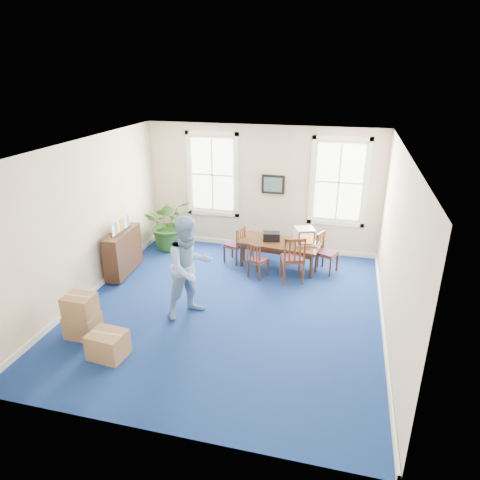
% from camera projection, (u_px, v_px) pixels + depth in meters
% --- Properties ---
extents(floor, '(6.50, 6.50, 0.00)m').
position_uv_depth(floor, '(228.00, 308.00, 8.56)').
color(floor, navy).
rests_on(floor, ground).
extents(ceiling, '(6.50, 6.50, 0.00)m').
position_uv_depth(ceiling, '(226.00, 147.00, 7.36)').
color(ceiling, white).
rests_on(ceiling, ground).
extents(wall_back, '(6.50, 0.00, 6.50)m').
position_uv_depth(wall_back, '(262.00, 189.00, 10.88)').
color(wall_back, beige).
rests_on(wall_back, ground).
extents(wall_front, '(6.50, 0.00, 6.50)m').
position_uv_depth(wall_front, '(152.00, 331.00, 5.04)').
color(wall_front, beige).
rests_on(wall_front, ground).
extents(wall_left, '(0.00, 6.50, 6.50)m').
position_uv_depth(wall_left, '(84.00, 221.00, 8.64)').
color(wall_left, beige).
rests_on(wall_left, ground).
extents(wall_right, '(0.00, 6.50, 6.50)m').
position_uv_depth(wall_right, '(396.00, 249.00, 7.28)').
color(wall_right, beige).
rests_on(wall_right, ground).
extents(baseboard_back, '(6.00, 0.04, 0.12)m').
position_uv_depth(baseboard_back, '(260.00, 245.00, 11.43)').
color(baseboard_back, white).
rests_on(baseboard_back, ground).
extents(baseboard_left, '(0.04, 6.50, 0.12)m').
position_uv_depth(baseboard_left, '(95.00, 288.00, 9.21)').
color(baseboard_left, white).
rests_on(baseboard_left, ground).
extents(baseboard_right, '(0.04, 6.50, 0.12)m').
position_uv_depth(baseboard_right, '(383.00, 326.00, 7.87)').
color(baseboard_right, white).
rests_on(baseboard_right, ground).
extents(window_left, '(1.40, 0.12, 2.20)m').
position_uv_depth(window_left, '(212.00, 175.00, 11.04)').
color(window_left, white).
rests_on(window_left, ground).
extents(window_right, '(1.40, 0.12, 2.20)m').
position_uv_depth(window_right, '(339.00, 182.00, 10.32)').
color(window_right, white).
rests_on(window_right, ground).
extents(wall_picture, '(0.58, 0.06, 0.48)m').
position_uv_depth(wall_picture, '(273.00, 184.00, 10.71)').
color(wall_picture, black).
rests_on(wall_picture, ground).
extents(conference_table, '(1.99, 1.10, 0.65)m').
position_uv_depth(conference_table, '(279.00, 254.00, 10.24)').
color(conference_table, '#3D2213').
rests_on(conference_table, ground).
extents(crt_tv, '(0.55, 0.57, 0.38)m').
position_uv_depth(crt_tv, '(304.00, 236.00, 9.96)').
color(crt_tv, '#B7B7BC').
rests_on(crt_tv, conference_table).
extents(game_console, '(0.21, 0.25, 0.06)m').
position_uv_depth(game_console, '(315.00, 244.00, 9.92)').
color(game_console, white).
rests_on(game_console, conference_table).
extents(equipment_bag, '(0.44, 0.33, 0.20)m').
position_uv_depth(equipment_bag, '(271.00, 236.00, 10.17)').
color(equipment_bag, black).
rests_on(equipment_bag, conference_table).
extents(chair_near_left, '(0.50, 0.50, 0.85)m').
position_uv_depth(chair_near_left, '(258.00, 260.00, 9.71)').
color(chair_near_left, '#663012').
rests_on(chair_near_left, ground).
extents(chair_near_right, '(0.62, 0.62, 1.10)m').
position_uv_depth(chair_near_right, '(292.00, 258.00, 9.49)').
color(chair_near_right, '#663012').
rests_on(chair_near_right, ground).
extents(chair_end_left, '(0.52, 0.52, 0.92)m').
position_uv_depth(chair_end_left, '(234.00, 244.00, 10.44)').
color(chair_end_left, '#663012').
rests_on(chair_end_left, ground).
extents(chair_end_right, '(0.55, 0.55, 0.94)m').
position_uv_depth(chair_end_right, '(327.00, 253.00, 9.93)').
color(chair_end_right, '#663012').
rests_on(chair_end_right, ground).
extents(man, '(1.20, 1.23, 1.99)m').
position_uv_depth(man, '(190.00, 268.00, 8.01)').
color(man, '#789FCE').
rests_on(man, ground).
extents(credenza, '(0.43, 1.29, 1.00)m').
position_uv_depth(credenza, '(123.00, 254.00, 9.82)').
color(credenza, '#3D2213').
rests_on(credenza, ground).
extents(brochure_rack, '(0.29, 0.69, 0.30)m').
position_uv_depth(brochure_rack, '(121.00, 227.00, 9.57)').
color(brochure_rack, '#99999E').
rests_on(brochure_rack, credenza).
extents(potted_plant, '(1.59, 1.50, 1.39)m').
position_uv_depth(potted_plant, '(170.00, 224.00, 11.13)').
color(potted_plant, '#244F19').
rests_on(potted_plant, ground).
extents(cardboard_boxes, '(1.57, 1.57, 0.85)m').
position_uv_depth(cardboard_boxes, '(95.00, 313.00, 7.59)').
color(cardboard_boxes, '#9E734D').
rests_on(cardboard_boxes, ground).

